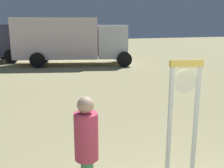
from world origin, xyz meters
TOP-DOWN VIEW (x-y plane):
  - standing_clock at (0.49, 1.56)m, footprint 0.50×0.18m
  - person_near_clock at (-1.03, 1.50)m, footprint 0.32×0.32m
  - box_truck_near at (1.08, 15.05)m, footprint 7.48×4.02m

SIDE VIEW (x-z plane):
  - person_near_clock at x=-1.03m, z-range 0.10..1.78m
  - standing_clock at x=0.49m, z-range 0.23..2.32m
  - box_truck_near at x=1.08m, z-range 0.15..3.07m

